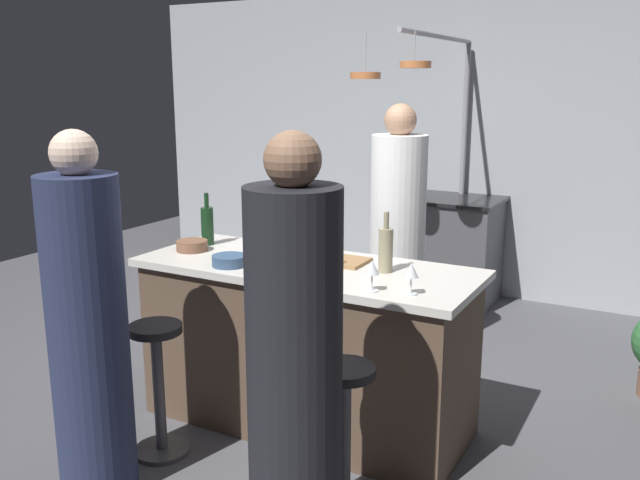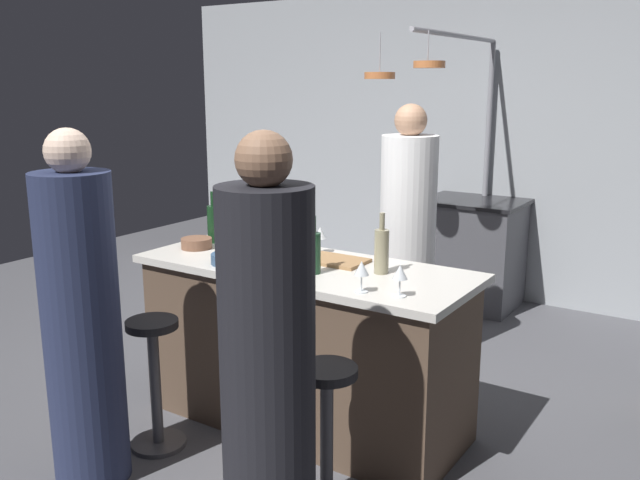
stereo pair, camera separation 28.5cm
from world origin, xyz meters
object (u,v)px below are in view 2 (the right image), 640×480
object	(u,v)px
chef	(407,247)
guest_right	(268,375)
pepper_mill	(261,246)
bar_stool_left	(155,378)
mixing_bowl_wooden	(197,243)
wine_glass_by_chef	(400,274)
guest_left	(82,324)
wine_glass_near_left_guest	(362,270)
wine_bottle_red	(213,223)
wine_bottle_white	(382,250)
wine_glass_near_right_guest	(320,234)
cutting_board	(336,261)
mixing_bowl_blue	(228,259)
bar_stool_right	(327,434)
stove_range	(471,252)
wine_bottle_rose	(262,249)
wine_bottle_green	(314,252)

from	to	relation	value
chef	guest_right	world-z (taller)	chef
pepper_mill	guest_right	bearing A→B (deg)	-50.99
bar_stool_left	mixing_bowl_wooden	world-z (taller)	mixing_bowl_wooden
wine_glass_by_chef	mixing_bowl_wooden	bearing A→B (deg)	172.85
guest_left	wine_glass_near_left_guest	bearing A→B (deg)	35.01
wine_bottle_red	mixing_bowl_wooden	xyz separation A→B (m)	(0.01, -0.16, -0.09)
wine_bottle_white	wine_glass_near_right_guest	bearing A→B (deg)	159.15
cutting_board	bar_stool_left	bearing A→B (deg)	-129.27
wine_bottle_red	wine_glass_near_right_guest	world-z (taller)	wine_bottle_red
guest_right	wine_glass_by_chef	bearing A→B (deg)	78.66
guest_right	mixing_bowl_blue	bearing A→B (deg)	137.66
guest_left	guest_right	bearing A→B (deg)	0.05
chef	mixing_bowl_wooden	distance (m)	1.37
cutting_board	wine_bottle_white	distance (m)	0.33
chef	bar_stool_right	world-z (taller)	chef
stove_range	wine_glass_by_chef	bearing A→B (deg)	-76.04
wine_bottle_rose	wine_bottle_red	bearing A→B (deg)	151.00
guest_right	wine_bottle_green	bearing A→B (deg)	113.41
guest_left	mixing_bowl_blue	xyz separation A→B (m)	(0.21, 0.77, 0.17)
wine_bottle_red	wine_glass_near_left_guest	bearing A→B (deg)	-17.10
guest_right	wine_bottle_green	size ratio (longest dim) A/B	5.76
bar_stool_right	wine_glass_by_chef	bearing A→B (deg)	72.20
bar_stool_left	wine_bottle_green	bearing A→B (deg)	38.67
chef	wine_bottle_white	bearing A→B (deg)	-71.16
wine_bottle_green	wine_glass_near_right_guest	world-z (taller)	wine_bottle_green
bar_stool_right	stove_range	bearing A→B (deg)	99.93
cutting_board	pepper_mill	distance (m)	0.40
guest_right	wine_bottle_white	bearing A→B (deg)	95.13
mixing_bowl_blue	wine_glass_by_chef	bearing A→B (deg)	-0.68
guest_right	wine_bottle_white	distance (m)	1.08
cutting_board	wine_bottle_red	world-z (taller)	wine_bottle_red
bar_stool_right	wine_bottle_green	xyz separation A→B (m)	(-0.40, 0.50, 0.63)
pepper_mill	wine_glass_near_right_guest	size ratio (longest dim) A/B	1.44
wine_bottle_green	chef	bearing A→B (deg)	92.79
wine_bottle_white	wine_glass_near_left_guest	distance (m)	0.34
stove_range	bar_stool_left	size ratio (longest dim) A/B	1.31
wine_bottle_green	wine_glass_by_chef	world-z (taller)	wine_bottle_green
bar_stool_right	chef	bearing A→B (deg)	105.26
bar_stool_right	cutting_board	distance (m)	1.01
wine_glass_by_chef	pepper_mill	bearing A→B (deg)	174.64
bar_stool_right	wine_bottle_rose	world-z (taller)	wine_bottle_rose
wine_bottle_red	wine_glass_near_left_guest	distance (m)	1.27
wine_bottle_rose	wine_glass_by_chef	world-z (taller)	wine_bottle_rose
chef	wine_glass_near_left_guest	size ratio (longest dim) A/B	11.63
wine_glass_by_chef	mixing_bowl_blue	bearing A→B (deg)	179.32
pepper_mill	wine_bottle_white	world-z (taller)	wine_bottle_white
guest_right	wine_bottle_red	bearing A→B (deg)	138.45
wine_bottle_green	wine_bottle_white	world-z (taller)	wine_bottle_white
cutting_board	wine_glass_by_chef	bearing A→B (deg)	-32.21
wine_bottle_white	mixing_bowl_blue	bearing A→B (deg)	-159.77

